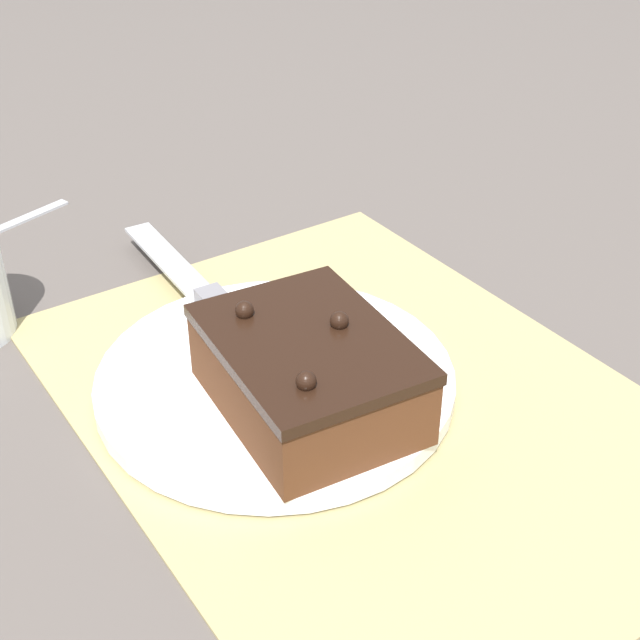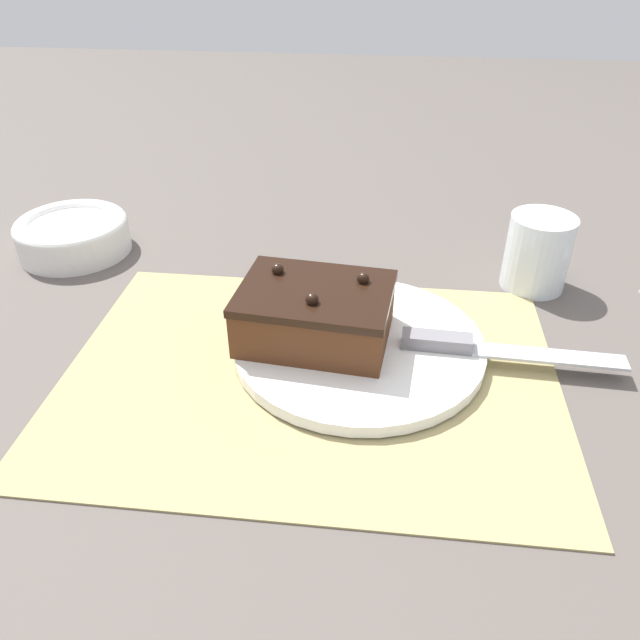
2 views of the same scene
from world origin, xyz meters
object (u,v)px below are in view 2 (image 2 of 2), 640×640
(cake_plate, at_px, (359,345))
(chocolate_cake, at_px, (315,313))
(drinking_glass, at_px, (538,252))
(serving_knife, at_px, (474,346))
(small_bowl, at_px, (73,234))

(cake_plate, relative_size, chocolate_cake, 1.59)
(chocolate_cake, distance_m, drinking_glass, 0.28)
(cake_plate, xyz_separation_m, serving_knife, (0.11, -0.00, 0.01))
(serving_knife, relative_size, small_bowl, 1.52)
(chocolate_cake, xyz_separation_m, small_bowl, (-0.33, 0.18, -0.02))
(chocolate_cake, relative_size, small_bowl, 1.11)
(chocolate_cake, xyz_separation_m, serving_knife, (0.15, -0.01, -0.02))
(cake_plate, height_order, small_bowl, small_bowl)
(cake_plate, height_order, drinking_glass, drinking_glass)
(chocolate_cake, xyz_separation_m, drinking_glass, (0.23, 0.15, -0.00))
(drinking_glass, xyz_separation_m, small_bowl, (-0.56, 0.02, -0.02))
(cake_plate, distance_m, serving_knife, 0.11)
(cake_plate, relative_size, drinking_glass, 2.84)
(serving_knife, xyz_separation_m, drinking_glass, (0.08, 0.16, 0.02))
(cake_plate, height_order, chocolate_cake, chocolate_cake)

